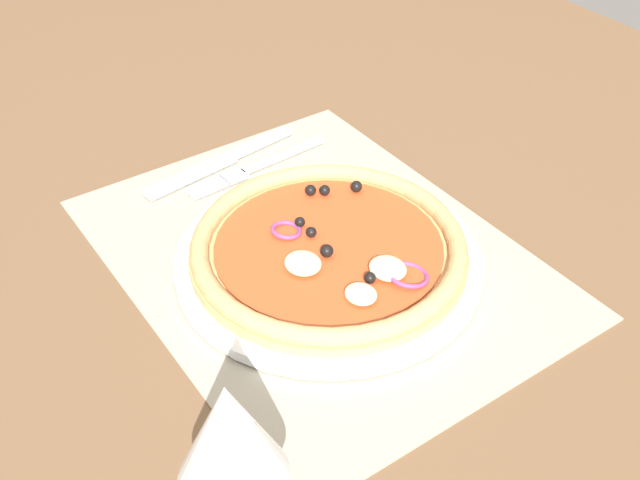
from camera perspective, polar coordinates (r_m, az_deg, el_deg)
name	(u,v)px	position (r cm, az deg, el deg)	size (l,w,h in cm)	color
ground_plane	(317,266)	(77.01, -0.26, -1.91)	(190.00, 140.00, 2.40)	brown
placemat	(316,255)	(76.10, -0.26, -1.11)	(45.47, 34.87, 0.40)	#A39984
plate	(331,259)	(74.49, 0.81, -1.40)	(29.14, 29.14, 1.09)	white
pizza	(332,246)	(73.41, 0.85, -0.47)	(26.26, 26.26, 2.53)	tan
fork	(251,169)	(87.85, -5.05, 5.19)	(2.60, 18.06, 0.44)	#B2B5BA
knife	(220,162)	(89.36, -7.30, 5.67)	(4.32, 20.04, 0.62)	#B2B5BA
wine_glass	(230,437)	(48.73, -6.58, -14.10)	(7.20, 7.20, 14.90)	silver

